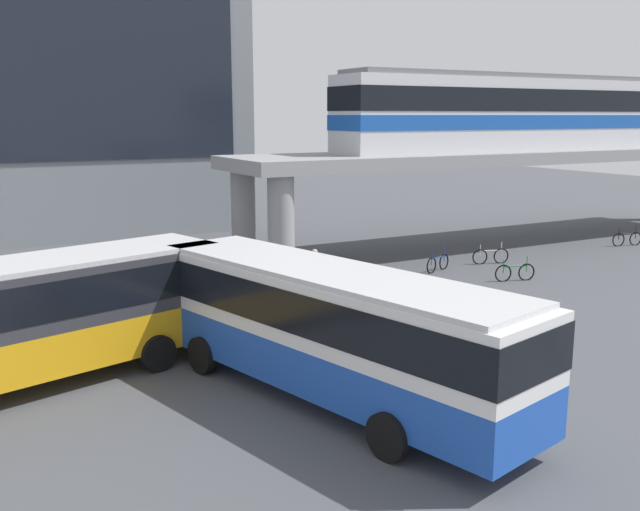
% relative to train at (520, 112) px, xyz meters
% --- Properties ---
extents(ground_plane, '(120.00, 120.00, 0.00)m').
position_rel_train_xyz_m(ground_plane, '(-17.05, -4.32, -6.92)').
color(ground_plane, '#47494F').
extents(elevated_platform, '(31.21, 5.61, 4.95)m').
position_rel_train_xyz_m(elevated_platform, '(-0.32, 0.00, -2.68)').
color(elevated_platform, gray).
rests_on(elevated_platform, ground_plane).
extents(train, '(21.25, 2.96, 3.84)m').
position_rel_train_xyz_m(train, '(0.00, 0.00, 0.00)').
color(train, silver).
rests_on(train, elevated_platform).
extents(bus_main, '(5.15, 11.33, 3.22)m').
position_rel_train_xyz_m(bus_main, '(-19.19, -13.88, -4.93)').
color(bus_main, '#1E4CB2').
rests_on(bus_main, ground_plane).
extents(bus_secondary, '(11.32, 5.39, 3.22)m').
position_rel_train_xyz_m(bus_secondary, '(-25.55, -9.67, -4.93)').
color(bus_secondary, orange).
rests_on(bus_secondary, ground_plane).
extents(bicycle_green, '(1.74, 0.54, 1.04)m').
position_rel_train_xyz_m(bicycle_green, '(-6.31, -6.75, -6.56)').
color(bicycle_green, black).
rests_on(bicycle_green, ground_plane).
extents(bicycle_blue, '(1.69, 0.70, 1.04)m').
position_rel_train_xyz_m(bicycle_blue, '(-7.96, -3.74, -6.56)').
color(bicycle_blue, black).
rests_on(bicycle_blue, ground_plane).
extents(bicycle_silver, '(1.73, 0.57, 1.04)m').
position_rel_train_xyz_m(bicycle_silver, '(-4.82, -3.62, -6.56)').
color(bicycle_silver, black).
rests_on(bicycle_silver, ground_plane).
extents(bicycle_black, '(1.76, 0.46, 1.04)m').
position_rel_train_xyz_m(bicycle_black, '(4.62, -3.54, -6.56)').
color(bicycle_black, black).
rests_on(bicycle_black, ground_plane).
extents(pedestrian_waiting_near_stop, '(0.43, 0.48, 1.69)m').
position_rel_train_xyz_m(pedestrian_waiting_near_stop, '(-14.45, -4.42, -6.12)').
color(pedestrian_waiting_near_stop, gray).
rests_on(pedestrian_waiting_near_stop, ground_plane).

